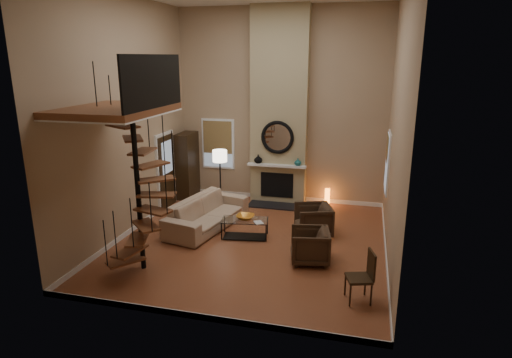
% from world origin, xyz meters
% --- Properties ---
extents(ground, '(6.00, 6.50, 0.01)m').
position_xyz_m(ground, '(0.00, 0.00, -0.01)').
color(ground, '#A85C36').
rests_on(ground, ground).
extents(back_wall, '(6.00, 0.02, 5.50)m').
position_xyz_m(back_wall, '(0.00, 3.25, 2.75)').
color(back_wall, tan).
rests_on(back_wall, ground).
extents(front_wall, '(6.00, 0.02, 5.50)m').
position_xyz_m(front_wall, '(0.00, -3.25, 2.75)').
color(front_wall, tan).
rests_on(front_wall, ground).
extents(left_wall, '(0.02, 6.50, 5.50)m').
position_xyz_m(left_wall, '(-3.00, 0.00, 2.75)').
color(left_wall, tan).
rests_on(left_wall, ground).
extents(right_wall, '(0.02, 6.50, 5.50)m').
position_xyz_m(right_wall, '(3.00, 0.00, 2.75)').
color(right_wall, tan).
rests_on(right_wall, ground).
extents(baseboard_back, '(6.00, 0.02, 0.12)m').
position_xyz_m(baseboard_back, '(0.00, 3.24, 0.06)').
color(baseboard_back, white).
rests_on(baseboard_back, ground).
extents(baseboard_front, '(6.00, 0.02, 0.12)m').
position_xyz_m(baseboard_front, '(0.00, -3.24, 0.06)').
color(baseboard_front, white).
rests_on(baseboard_front, ground).
extents(baseboard_left, '(0.02, 6.50, 0.12)m').
position_xyz_m(baseboard_left, '(-2.99, 0.00, 0.06)').
color(baseboard_left, white).
rests_on(baseboard_left, ground).
extents(baseboard_right, '(0.02, 6.50, 0.12)m').
position_xyz_m(baseboard_right, '(2.99, 0.00, 0.06)').
color(baseboard_right, white).
rests_on(baseboard_right, ground).
extents(chimney_breast, '(1.60, 0.38, 5.50)m').
position_xyz_m(chimney_breast, '(0.00, 3.06, 2.75)').
color(chimney_breast, tan).
rests_on(chimney_breast, ground).
extents(hearth, '(1.50, 0.60, 0.04)m').
position_xyz_m(hearth, '(0.00, 2.57, 0.02)').
color(hearth, black).
rests_on(hearth, ground).
extents(firebox, '(0.95, 0.02, 0.72)m').
position_xyz_m(firebox, '(0.00, 2.86, 0.55)').
color(firebox, black).
rests_on(firebox, chimney_breast).
extents(mantel, '(1.70, 0.18, 0.06)m').
position_xyz_m(mantel, '(0.00, 2.78, 1.15)').
color(mantel, white).
rests_on(mantel, chimney_breast).
extents(mirror_frame, '(0.94, 0.10, 0.94)m').
position_xyz_m(mirror_frame, '(0.00, 2.84, 1.95)').
color(mirror_frame, black).
rests_on(mirror_frame, chimney_breast).
extents(mirror_disc, '(0.80, 0.01, 0.80)m').
position_xyz_m(mirror_disc, '(0.00, 2.85, 1.95)').
color(mirror_disc, white).
rests_on(mirror_disc, chimney_breast).
extents(vase_left, '(0.24, 0.24, 0.25)m').
position_xyz_m(vase_left, '(-0.55, 2.82, 1.30)').
color(vase_left, black).
rests_on(vase_left, mantel).
extents(vase_right, '(0.20, 0.20, 0.21)m').
position_xyz_m(vase_right, '(0.60, 2.82, 1.28)').
color(vase_right, '#1A5C5C').
rests_on(vase_right, mantel).
extents(window_back, '(1.02, 0.06, 1.52)m').
position_xyz_m(window_back, '(-1.90, 3.22, 1.62)').
color(window_back, white).
rests_on(window_back, back_wall).
extents(window_right, '(0.06, 1.02, 1.52)m').
position_xyz_m(window_right, '(2.97, 2.00, 1.63)').
color(window_right, white).
rests_on(window_right, right_wall).
extents(entry_door, '(0.10, 1.05, 2.16)m').
position_xyz_m(entry_door, '(-2.95, 1.80, 1.05)').
color(entry_door, white).
rests_on(entry_door, ground).
extents(loft, '(1.70, 2.20, 1.09)m').
position_xyz_m(loft, '(-2.04, -1.80, 3.24)').
color(loft, brown).
rests_on(loft, left_wall).
extents(spiral_stair, '(1.47, 1.47, 4.06)m').
position_xyz_m(spiral_stair, '(-1.78, -1.79, 1.78)').
color(spiral_stair, black).
rests_on(spiral_stair, ground).
extents(hutch, '(0.43, 0.91, 2.03)m').
position_xyz_m(hutch, '(-2.74, 2.82, 0.95)').
color(hutch, black).
rests_on(hutch, ground).
extents(sofa, '(1.52, 2.70, 0.74)m').
position_xyz_m(sofa, '(-1.30, 0.58, 0.40)').
color(sofa, tan).
rests_on(sofa, ground).
extents(armchair_near, '(1.05, 1.04, 0.76)m').
position_xyz_m(armchair_near, '(1.39, 0.83, 0.35)').
color(armchair_near, '#3B291B').
rests_on(armchair_near, ground).
extents(armchair_far, '(0.92, 0.90, 0.72)m').
position_xyz_m(armchair_far, '(1.50, -0.68, 0.35)').
color(armchair_far, '#3B291B').
rests_on(armchair_far, ground).
extents(coffee_table, '(1.16, 0.70, 0.43)m').
position_xyz_m(coffee_table, '(-0.22, 0.19, 0.28)').
color(coffee_table, silver).
rests_on(coffee_table, ground).
extents(bowl, '(0.42, 0.42, 0.10)m').
position_xyz_m(bowl, '(-0.22, 0.24, 0.50)').
color(bowl, orange).
rests_on(bowl, coffee_table).
extents(book, '(0.28, 0.30, 0.02)m').
position_xyz_m(book, '(0.13, 0.04, 0.46)').
color(book, gray).
rests_on(book, coffee_table).
extents(floor_lamp, '(0.39, 0.39, 1.71)m').
position_xyz_m(floor_lamp, '(-1.39, 1.88, 1.41)').
color(floor_lamp, black).
rests_on(floor_lamp, ground).
extents(accent_lamp, '(0.14, 0.14, 0.50)m').
position_xyz_m(accent_lamp, '(1.45, 3.00, 0.25)').
color(accent_lamp, orange).
rests_on(accent_lamp, ground).
extents(side_chair, '(0.52, 0.51, 0.92)m').
position_xyz_m(side_chair, '(2.53, -2.00, 0.53)').
color(side_chair, black).
rests_on(side_chair, ground).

